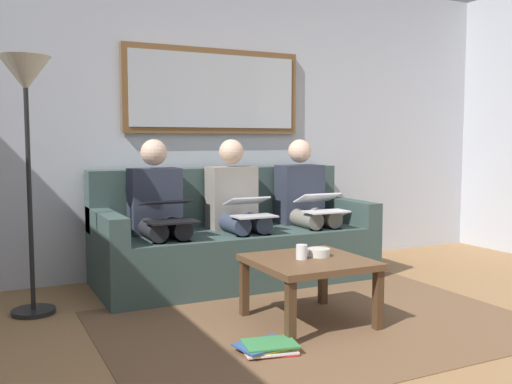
% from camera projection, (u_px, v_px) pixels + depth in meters
% --- Properties ---
extents(wall_rear, '(6.00, 0.12, 2.60)m').
position_uv_depth(wall_rear, '(210.00, 121.00, 4.95)').
color(wall_rear, '#B7BCC6').
rests_on(wall_rear, ground_plane).
extents(area_rug, '(2.60, 1.80, 0.01)m').
position_uv_depth(area_rug, '(317.00, 323.00, 3.50)').
color(area_rug, brown).
rests_on(area_rug, ground_plane).
extents(couch, '(2.20, 0.90, 0.90)m').
position_uv_depth(couch, '(233.00, 242.00, 4.61)').
color(couch, '#384C47').
rests_on(couch, ground_plane).
extents(framed_mirror, '(1.59, 0.05, 0.72)m').
position_uv_depth(framed_mirror, '(214.00, 91.00, 4.84)').
color(framed_mirror, brown).
extents(coffee_table, '(0.68, 0.68, 0.40)m').
position_uv_depth(coffee_table, '(309.00, 267.00, 3.50)').
color(coffee_table, brown).
rests_on(coffee_table, ground_plane).
extents(cup, '(0.07, 0.07, 0.09)m').
position_uv_depth(cup, '(302.00, 252.00, 3.48)').
color(cup, silver).
rests_on(cup, coffee_table).
extents(bowl, '(0.14, 0.14, 0.05)m').
position_uv_depth(bowl, '(319.00, 252.00, 3.57)').
color(bowl, beige).
rests_on(bowl, coffee_table).
extents(person_left, '(0.38, 0.58, 1.14)m').
position_uv_depth(person_left, '(306.00, 202.00, 4.80)').
color(person_left, '#2D3342').
rests_on(person_left, couch).
extents(laptop_white, '(0.34, 0.33, 0.15)m').
position_uv_depth(laptop_white, '(321.00, 204.00, 4.58)').
color(laptop_white, white).
extents(person_middle, '(0.38, 0.58, 1.14)m').
position_uv_depth(person_middle, '(237.00, 206.00, 4.52)').
color(person_middle, gray).
rests_on(person_middle, couch).
extents(laptop_silver, '(0.31, 0.34, 0.15)m').
position_uv_depth(laptop_silver, '(250.00, 207.00, 4.30)').
color(laptop_silver, silver).
extents(person_right, '(0.38, 0.58, 1.14)m').
position_uv_depth(person_right, '(159.00, 210.00, 4.24)').
color(person_right, '#2D3342').
rests_on(person_right, couch).
extents(laptop_black, '(0.34, 0.37, 0.15)m').
position_uv_depth(laptop_black, '(168.00, 211.00, 4.02)').
color(laptop_black, black).
extents(magazine_stack, '(0.35, 0.28, 0.05)m').
position_uv_depth(magazine_stack, '(268.00, 347.00, 3.03)').
color(magazine_stack, red).
rests_on(magazine_stack, ground_plane).
extents(standing_lamp, '(0.32, 0.32, 1.66)m').
position_uv_depth(standing_lamp, '(26.00, 102.00, 3.59)').
color(standing_lamp, black).
rests_on(standing_lamp, ground_plane).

